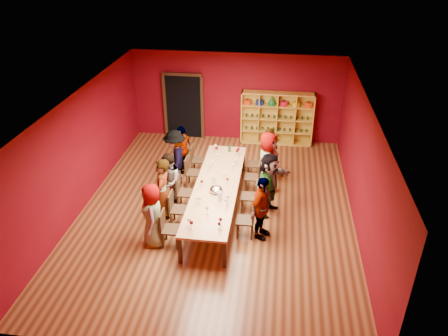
{
  "coord_description": "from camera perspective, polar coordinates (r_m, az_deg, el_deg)",
  "views": [
    {
      "loc": [
        1.46,
        -9.42,
        6.51
      ],
      "look_at": [
        0.16,
        0.19,
        1.15
      ],
      "focal_mm": 35.0,
      "sensor_mm": 36.0,
      "label": 1
    }
  ],
  "objects": [
    {
      "name": "wine_glass_10",
      "position": [
        11.1,
        0.46,
        -1.51
      ],
      "size": [
        0.08,
        0.08,
        0.19
      ],
      "color": "silver",
      "rests_on": "tasting_table"
    },
    {
      "name": "person_right_4",
      "position": [
        12.62,
        5.95,
        1.86
      ],
      "size": [
        0.63,
        0.71,
        1.6
      ],
      "primitive_type": "imported",
      "rotation": [
        0.0,
        0.0,
        2.0
      ],
      "color": "#131A34",
      "rests_on": "ground"
    },
    {
      "name": "chair_person_left_1",
      "position": [
        10.81,
        -6.35,
        -5.1
      ],
      "size": [
        0.42,
        0.42,
        0.89
      ],
      "color": "black",
      "rests_on": "ground"
    },
    {
      "name": "wine_glass_14",
      "position": [
        11.31,
        0.0,
        -0.83
      ],
      "size": [
        0.08,
        0.08,
        0.2
      ],
      "color": "silver",
      "rests_on": "tasting_table"
    },
    {
      "name": "chair_person_right_1",
      "position": [
        10.37,
        3.24,
        -6.58
      ],
      "size": [
        0.42,
        0.42,
        0.89
      ],
      "color": "black",
      "rests_on": "ground"
    },
    {
      "name": "carafe_a",
      "position": [
        11.15,
        -1.35,
        -1.51
      ],
      "size": [
        0.12,
        0.12,
        0.25
      ],
      "color": "silver",
      "rests_on": "tasting_table"
    },
    {
      "name": "wine_glass_12",
      "position": [
        12.47,
        1.71,
        2.22
      ],
      "size": [
        0.09,
        0.09,
        0.22
      ],
      "color": "silver",
      "rests_on": "tasting_table"
    },
    {
      "name": "room_shell",
      "position": [
        10.77,
        -0.99,
        1.2
      ],
      "size": [
        7.1,
        9.1,
        3.04
      ],
      "color": "#5E3119",
      "rests_on": "ground"
    },
    {
      "name": "wine_bottle",
      "position": [
        12.74,
        0.71,
        2.58
      ],
      "size": [
        0.07,
        0.07,
        0.28
      ],
      "color": "#143719",
      "rests_on": "tasting_table"
    },
    {
      "name": "chair_person_left_0",
      "position": [
        10.17,
        -7.4,
        -7.63
      ],
      "size": [
        0.42,
        0.42,
        0.89
      ],
      "color": "black",
      "rests_on": "ground"
    },
    {
      "name": "wine_glass_18",
      "position": [
        12.75,
        -1.13,
        2.86
      ],
      "size": [
        0.09,
        0.09,
        0.22
      ],
      "color": "silver",
      "rests_on": "tasting_table"
    },
    {
      "name": "wine_glass_13",
      "position": [
        11.72,
        1.1,
        0.3
      ],
      "size": [
        0.08,
        0.08,
        0.2
      ],
      "color": "silver",
      "rests_on": "tasting_table"
    },
    {
      "name": "wine_glass_5",
      "position": [
        9.52,
        -0.64,
        -7.32
      ],
      "size": [
        0.07,
        0.07,
        0.18
      ],
      "color": "silver",
      "rests_on": "tasting_table"
    },
    {
      "name": "chair_person_left_3",
      "position": [
        12.35,
        -4.38,
        -0.32
      ],
      "size": [
        0.42,
        0.42,
        0.89
      ],
      "color": "black",
      "rests_on": "ground"
    },
    {
      "name": "wine_glass_8",
      "position": [
        9.54,
        -4.28,
        -7.18
      ],
      "size": [
        0.09,
        0.09,
        0.21
      ],
      "color": "silver",
      "rests_on": "tasting_table"
    },
    {
      "name": "person_right_1",
      "position": [
        10.18,
        4.9,
        -5.25
      ],
      "size": [
        0.76,
        1.04,
        1.62
      ],
      "primitive_type": "imported",
      "rotation": [
        0.0,
        0.0,
        1.19
      ],
      "color": "tan",
      "rests_on": "ground"
    },
    {
      "name": "wine_glass_11",
      "position": [
        12.58,
        1.89,
        2.46
      ],
      "size": [
        0.09,
        0.09,
        0.21
      ],
      "color": "silver",
      "rests_on": "tasting_table"
    },
    {
      "name": "wine_glass_7",
      "position": [
        9.63,
        -0.45,
        -6.77
      ],
      "size": [
        0.08,
        0.08,
        0.2
      ],
      "color": "silver",
      "rests_on": "tasting_table"
    },
    {
      "name": "chair_person_left_4",
      "position": [
        13.01,
        -3.7,
        1.32
      ],
      "size": [
        0.42,
        0.42,
        0.89
      ],
      "color": "black",
      "rests_on": "ground"
    },
    {
      "name": "wine_glass_3",
      "position": [
        11.75,
        -1.86,
        0.38
      ],
      "size": [
        0.08,
        0.08,
        0.21
      ],
      "color": "silver",
      "rests_on": "tasting_table"
    },
    {
      "name": "doorway",
      "position": [
        15.22,
        -5.25,
        8.08
      ],
      "size": [
        1.4,
        0.17,
        2.3
      ],
      "color": "black",
      "rests_on": "ground"
    },
    {
      "name": "person_left_3",
      "position": [
        12.27,
        -6.36,
        1.22
      ],
      "size": [
        0.62,
        1.15,
        1.68
      ],
      "primitive_type": "imported",
      "rotation": [
        0.0,
        0.0,
        -1.41
      ],
      "color": "#D38D94",
      "rests_on": "ground"
    },
    {
      "name": "person_left_4",
      "position": [
        12.97,
        -5.42,
        2.41
      ],
      "size": [
        0.63,
        0.95,
        1.5
      ],
      "primitive_type": "imported",
      "rotation": [
        0.0,
        0.0,
        -1.85
      ],
      "color": "#5475AD",
      "rests_on": "ground"
    },
    {
      "name": "spittoon_bowl",
      "position": [
        10.8,
        -1.04,
        -2.83
      ],
      "size": [
        0.33,
        0.33,
        0.18
      ],
      "primitive_type": "ellipsoid",
      "color": "#AEB0B5",
      "rests_on": "tasting_table"
    },
    {
      "name": "wine_glass_21",
      "position": [
        9.99,
        -2.23,
        -5.25
      ],
      "size": [
        0.09,
        0.09,
        0.21
      ],
      "color": "silver",
      "rests_on": "tasting_table"
    },
    {
      "name": "wine_glass_19",
      "position": [
        12.63,
        -0.97,
        2.61
      ],
      "size": [
        0.09,
        0.09,
        0.22
      ],
      "color": "silver",
      "rests_on": "tasting_table"
    },
    {
      "name": "carafe_b",
      "position": [
        10.47,
        -0.57,
        -3.69
      ],
      "size": [
        0.12,
        0.12,
        0.26
      ],
      "color": "silver",
      "rests_on": "tasting_table"
    },
    {
      "name": "wine_glass_2",
      "position": [
        11.93,
        -1.62,
        0.8
      ],
      "size": [
        0.08,
        0.08,
        0.19
      ],
      "color": "silver",
      "rests_on": "tasting_table"
    },
    {
      "name": "wine_glass_15",
      "position": [
        11.94,
        1.55,
        0.92
      ],
      "size": [
        0.09,
        0.09,
        0.21
      ],
      "color": "silver",
      "rests_on": "tasting_table"
    },
    {
      "name": "wine_glass_1",
      "position": [
        10.35,
        0.42,
        -3.82
      ],
      "size": [
        0.09,
        0.09,
        0.22
      ],
      "color": "silver",
      "rests_on": "tasting_table"
    },
    {
      "name": "chair_person_right_3",
      "position": [
        12.1,
        4.06,
        -0.96
      ],
      "size": [
        0.42,
        0.42,
        0.89
      ],
      "color": "black",
      "rests_on": "ground"
    },
    {
      "name": "tasting_table",
      "position": [
        11.17,
        -0.96,
        -2.44
      ],
      "size": [
        1.1,
        4.5,
        0.75
      ],
      "color": "#B9804D",
      "rests_on": "ground"
    },
    {
      "name": "person_right_3",
      "position": [
        11.9,
        5.71,
        0.61
      ],
      "size": [
        0.73,
        0.98,
        1.79
      ],
      "primitive_type": "imported",
      "rotation": [
        0.0,
        0.0,
        1.25
      ],
      "color": "#46464B",
      "rests_on": "ground"
    },
    {
      "name": "person_right_2",
      "position": [
        11.05,
        5.91,
        -2.09
      ],
      "size": [
        1.07,
        1.61,
        1.69
      ],
      "primitive_type": "imported",
      "rotation": [
        0.0,
        0.0,
        1.14
      ],
      "color": "#141C39",
      "rests_on": "ground"
    },
    {
      "name": "wine_glass_4",
      "position": [
        12.3,
        -0.94,
        1.76
      ],
      "size": [
        0.08,
        0.08,
        0.2
      ],
      "color": "silver",
      "rests_on": "tasting_table"
    },
    {
      "name": "person_left_0",
      "position": [
        10.08,
        -9.32,
        -6.1
      ],
      "size": [
        0.61,
        0.85,
        1.58
      ],
      "primitive_type": "imported",
      "rotation": [
        0.0,
        0.0,
        -1.31
      ],
      "color": "#49494E",
      "rests_on": "ground"
    },
    {
      "name": "shelving_unit",
      "position": [
        14.81,
        6.93,
        6.8
      ],
      "size": [
        2.4,
        0.4,
        1.8
      ],
      "color": "gold",
      "rests_on": "ground"
    },
    {
      "name": "wine_glass_9",
      "position": [
        10.36,
        -3.54,
        -4.01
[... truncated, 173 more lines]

